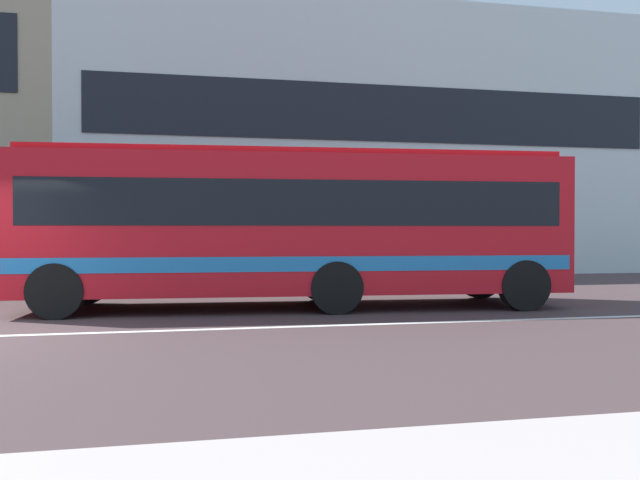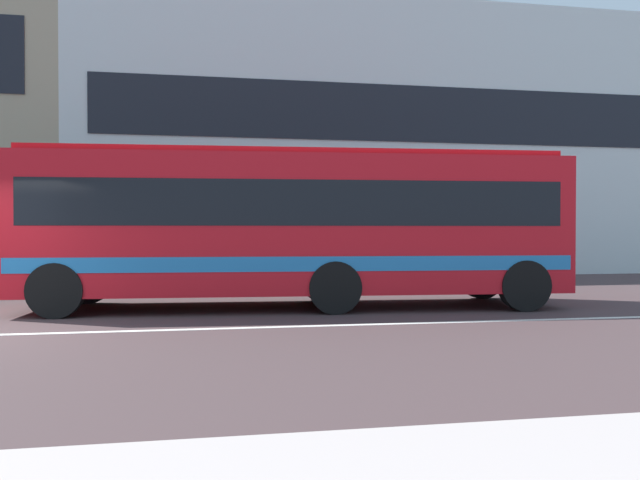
# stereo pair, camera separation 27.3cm
# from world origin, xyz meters

# --- Properties ---
(hedge_row_far) EXTENTS (14.96, 1.10, 1.19)m
(hedge_row_far) POSITION_xyz_m (-0.80, 6.53, 0.59)
(hedge_row_far) COLOR #295A24
(hedge_row_far) RESTS_ON ground_plane
(apartment_block_right) EXTENTS (21.45, 11.21, 9.64)m
(apartment_block_right) POSITION_xyz_m (10.14, 15.94, 4.82)
(apartment_block_right) COLOR silver
(apartment_block_right) RESTS_ON ground_plane
(transit_bus) EXTENTS (10.96, 3.20, 3.16)m
(transit_bus) POSITION_xyz_m (5.75, 2.58, 1.74)
(transit_bus) COLOR red
(transit_bus) RESTS_ON ground_plane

